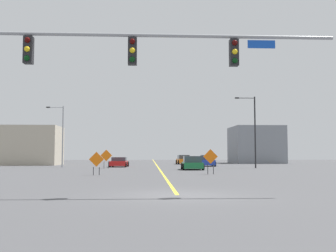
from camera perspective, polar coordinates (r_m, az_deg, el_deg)
name	(u,v)px	position (r m, az deg, el deg)	size (l,w,h in m)	color
ground	(177,195)	(15.19, 1.36, -9.98)	(186.71, 186.71, 0.00)	#444447
road_centre_stripe	(155,163)	(66.96, -1.84, -5.44)	(0.16, 103.73, 0.01)	yellow
traffic_signal_assembly	(80,60)	(15.72, -12.67, 9.29)	(16.03, 0.44, 6.71)	gray
street_lamp_mid_right	(61,133)	(48.85, -15.20, -0.98)	(2.10, 0.24, 7.34)	gray
street_lamp_near_right	(253,128)	(45.06, 12.27, -0.31)	(2.31, 0.24, 8.02)	black
construction_sign_median_far	(211,158)	(30.71, 6.18, -4.66)	(1.14, 0.11, 1.95)	orange
construction_sign_left_lane	(96,161)	(29.80, -10.33, -4.95)	(1.11, 0.05, 1.73)	orange
construction_sign_left_shoulder	(106,156)	(43.64, -8.93, -4.38)	(1.27, 0.16, 2.06)	orange
car_green_mid	(192,163)	(39.94, 3.53, -5.41)	(2.23, 4.06, 1.37)	#196B38
car_blue_far	(207,161)	(51.38, 5.66, -5.08)	(2.12, 4.05, 1.45)	#1E389E
car_red_distant	(119,162)	(48.91, -7.09, -5.24)	(2.27, 4.01, 1.19)	red
car_orange_approaching	(183,160)	(61.93, 2.23, -4.92)	(2.16, 4.21, 1.44)	orange
roadside_building_west	(33,146)	(60.00, -18.97, -2.70)	(7.58, 5.99, 5.60)	#B2A893
roadside_building_east	(256,145)	(70.66, 12.58, -2.69)	(8.29, 8.75, 6.36)	gray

